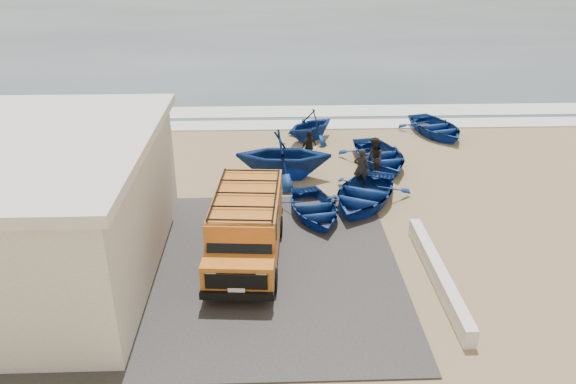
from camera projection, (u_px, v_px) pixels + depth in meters
name	position (u px, v px, depth m)	size (l,w,h in m)	color
ground	(270.00, 235.00, 19.36)	(160.00, 160.00, 0.00)	#9A8159
slab	(206.00, 267.00, 17.47)	(12.00, 10.00, 0.05)	#383634
ocean	(267.00, 15.00, 70.06)	(180.00, 88.00, 0.01)	#385166
surf_line	(268.00, 125.00, 30.21)	(180.00, 1.60, 0.06)	white
surf_wash	(268.00, 112.00, 32.48)	(180.00, 2.20, 0.04)	white
building	(13.00, 209.00, 16.39)	(8.40, 9.40, 4.30)	silver
parapet	(438.00, 274.00, 16.69)	(0.35, 6.00, 0.55)	silver
van	(246.00, 225.00, 17.51)	(2.41, 5.32, 2.23)	orange
boat_near_left	(314.00, 208.00, 20.45)	(2.49, 3.49, 0.72)	navy
boat_near_right	(364.00, 193.00, 21.41)	(3.05, 4.27, 0.88)	navy
boat_mid_left	(283.00, 154.00, 23.43)	(3.46, 4.01, 2.11)	navy
boat_mid_right	(379.00, 156.00, 25.01)	(2.98, 4.18, 0.86)	navy
boat_far_left	(310.00, 125.00, 27.86)	(2.54, 2.95, 1.55)	navy
boat_far_right	(436.00, 127.00, 28.68)	(2.88, 4.03, 0.83)	navy
fisherman_front	(361.00, 168.00, 22.68)	(0.61, 0.40, 1.67)	black
fisherman_middle	(374.00, 158.00, 23.47)	(0.87, 0.68, 1.79)	black
fisherman_back	(309.00, 147.00, 24.99)	(0.92, 0.38, 1.57)	black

